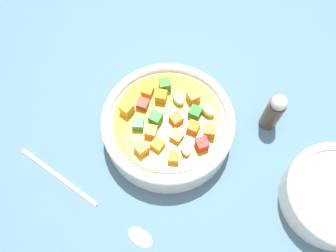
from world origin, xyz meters
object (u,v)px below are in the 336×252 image
Objects in this scene: spoon at (97,205)px; side_bowl_small at (335,196)px; soup_bowl_main at (168,125)px; pepper_shaker at (274,112)px.

side_bowl_small is (-25.07, 21.44, 2.13)cm from spoon.
soup_bowl_main is 1.36× the size of side_bowl_small.
soup_bowl_main is 15.35cm from spoon.
pepper_shaker reaches higher than spoon.
soup_bowl_main reaches higher than spoon.
side_bowl_small is 1.83× the size of pepper_shaker.
side_bowl_small reaches higher than spoon.
soup_bowl_main is at bearing 83.10° from spoon.
pepper_shaker reaches higher than side_bowl_small.
side_bowl_small is at bearing 113.44° from soup_bowl_main.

